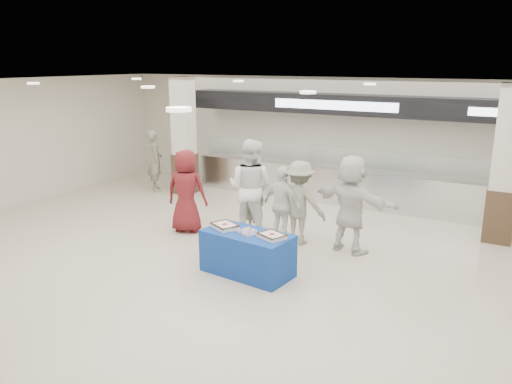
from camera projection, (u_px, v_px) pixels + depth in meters
The scene contains 15 objects.
ground at pixel (224, 274), 8.69m from camera, with size 14.00×14.00×0.00m, color beige.
serving_line at pixel (336, 158), 12.95m from camera, with size 8.70×0.85×2.80m.
column_left at pixel (184, 139), 13.74m from camera, with size 0.55×0.55×3.20m.
column_right at pixel (505, 168), 9.95m from camera, with size 0.55×0.55×3.20m.
display_table at pixel (247, 253), 8.65m from camera, with size 1.55×0.78×0.75m, color #164199.
sheet_cake_left at pixel (225, 226), 8.78m from camera, with size 0.55×0.51×0.09m.
sheet_cake_right at pixel (272, 235), 8.29m from camera, with size 0.51×0.47×0.09m.
cupcake_tray at pixel (247, 231), 8.54m from camera, with size 0.42×0.37×0.06m.
civilian_maroon at pixel (186, 191), 10.70m from camera, with size 0.88×0.57×1.80m, color maroon.
soldier_a at pixel (254, 198), 10.62m from camera, with size 0.56×0.37×1.55m, color slate.
chef_tall at pixel (250, 188), 10.46m from camera, with size 1.00×0.78×2.06m, color white.
chef_short at pixel (283, 205), 10.07m from camera, with size 0.93×0.39×1.58m, color white.
soldier_b at pixel (299, 203), 10.01m from camera, with size 1.10×0.63×1.70m, color slate.
civilian_white at pixel (351, 204), 9.53m from camera, with size 1.77×0.57×1.91m, color white.
soldier_bg at pixel (155, 160), 14.16m from camera, with size 0.63×0.42×1.74m, color slate.
Camera 1 is at (4.43, -6.74, 3.61)m, focal length 35.00 mm.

